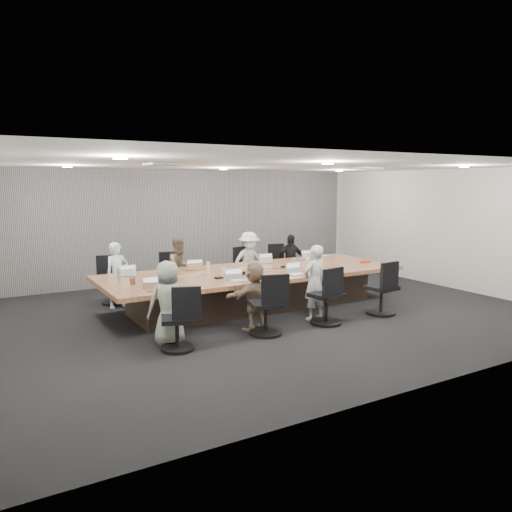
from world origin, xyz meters
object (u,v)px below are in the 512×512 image
chair_3 (282,269)px  chair_0 (113,285)px  chair_7 (381,292)px  person_1 (180,268)px  laptop_0 (125,275)px  person_3 (290,260)px  laptop_2 (261,262)px  person_6 (315,282)px  person_2 (249,262)px  snack_packet (365,261)px  chair_2 (242,273)px  canvas_bag (324,258)px  chair_4 (177,324)px  person_0 (117,275)px  conference_table (253,287)px  laptop_1 (190,269)px  laptop_5 (239,281)px  bottle_clear (208,268)px  chair_5 (266,309)px  person_4 (168,303)px  mug_brown (133,281)px  bottle_green_right (294,265)px  person_5 (255,296)px  stapler (242,273)px  laptop_6 (297,274)px  chair_6 (326,300)px  bottle_green_left (119,275)px  laptop_4 (156,290)px  chair_1 (175,280)px  laptop_3 (304,258)px

chair_3 → chair_0: bearing=12.3°
chair_3 → chair_7: size_ratio=0.88×
person_1 → laptop_0: bearing=-170.4°
chair_3 → person_3: person_3 is taller
laptop_2 → chair_3: bearing=-136.1°
laptop_0 → person_6: bearing=145.4°
person_2 → snack_packet: (1.99, -1.68, 0.08)m
chair_2 → canvas_bag: canvas_bag is taller
chair_4 → person_0: (-0.07, 3.05, 0.26)m
conference_table → laptop_1: (-1.02, 0.80, 0.35)m
conference_table → canvas_bag: size_ratio=23.55×
laptop_5 → bottle_clear: 0.96m
chair_5 → canvas_bag: canvas_bag is taller
person_2 → person_4: bearing=-137.9°
laptop_2 → mug_brown: bearing=22.0°
person_2 → person_4: (-2.95, -2.70, -0.03)m
chair_0 → mug_brown: mug_brown is taller
bottle_green_right → mug_brown: bearing=173.8°
chair_2 → person_5: size_ratio=0.64×
person_0 → laptop_0: (0.00, -0.55, 0.09)m
stapler → canvas_bag: 2.43m
laptop_6 → mug_brown: bearing=160.7°
person_0 → bottle_green_right: bearing=-44.0°
chair_7 → chair_4: bearing=173.0°
conference_table → chair_6: size_ratio=6.90×
conference_table → bottle_green_left: bearing=172.7°
bottle_green_left → bottle_clear: bearing=-6.7°
chair_5 → laptop_1: size_ratio=2.58×
laptop_4 → bottle_green_right: bearing=19.7°
chair_1 → chair_6: (1.52, -3.40, 0.06)m
chair_3 → laptop_1: (-2.81, -0.90, 0.37)m
laptop_0 → laptop_4: (0.07, -1.60, 0.00)m
laptop_3 → laptop_2: bearing=-2.6°
laptop_0 → stapler: (1.95, -1.05, 0.02)m
person_3 → person_6: (-1.29, -2.70, 0.06)m
laptop_4 → person_3: bearing=41.1°
person_0 → laptop_2: (3.02, -0.55, 0.09)m
chair_1 → person_5: 3.07m
conference_table → person_6: size_ratio=4.38×
person_0 → snack_packet: 5.28m
laptop_5 → person_2: bearing=71.4°
laptop_6 → canvas_bag: canvas_bag is taller
chair_0 → person_5: size_ratio=0.67×
chair_0 → person_1: size_ratio=0.58×
person_6 → chair_6: bearing=81.1°
laptop_3 → person_5: 3.34m
chair_0 → person_6: size_ratio=0.57×
laptop_4 → person_1: bearing=72.7°
chair_2 → bottle_green_right: bearing=73.9°
person_3 → stapler: (-2.20, -1.60, 0.14)m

